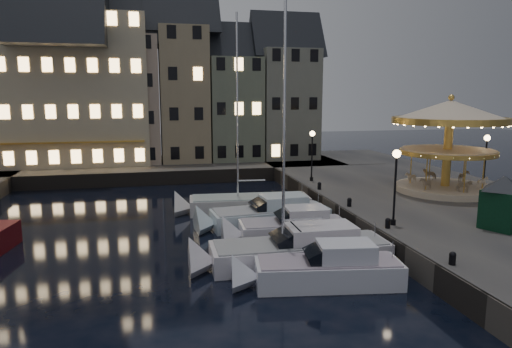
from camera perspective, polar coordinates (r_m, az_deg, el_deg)
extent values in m
plane|color=black|center=(23.32, 1.90, -11.17)|extent=(160.00, 160.00, 0.00)
cube|color=#474442|center=(34.22, 22.61, -3.96)|extent=(16.00, 56.00, 1.30)
cube|color=#474442|center=(49.74, -15.30, 0.55)|extent=(44.00, 12.00, 1.30)
cube|color=#47423A|center=(30.40, 10.11, -5.02)|extent=(0.15, 44.00, 1.30)
cube|color=#47423A|center=(43.77, -13.03, -0.58)|extent=(48.00, 0.15, 1.30)
cylinder|color=black|center=(26.37, 16.77, -5.79)|extent=(0.28, 0.28, 0.30)
cylinder|color=black|center=(25.97, 16.96, -2.06)|extent=(0.12, 0.12, 3.80)
sphere|color=#FFD18C|center=(25.64, 17.19, 2.43)|extent=(0.44, 0.44, 0.44)
cylinder|color=black|center=(38.39, 6.95, -0.62)|extent=(0.28, 0.28, 0.30)
cylinder|color=black|center=(38.12, 7.00, 1.97)|extent=(0.12, 0.12, 3.80)
sphere|color=#FFD18C|center=(37.89, 7.06, 5.04)|extent=(0.44, 0.44, 0.44)
cylinder|color=black|center=(38.31, 26.50, -1.61)|extent=(0.28, 0.28, 0.30)
cylinder|color=black|center=(38.03, 26.70, 0.97)|extent=(0.12, 0.12, 3.80)
sphere|color=#FFD18C|center=(37.81, 26.93, 4.04)|extent=(0.44, 0.44, 0.44)
cylinder|color=black|center=(21.23, 23.33, -9.84)|extent=(0.28, 0.28, 0.40)
sphere|color=black|center=(21.17, 23.37, -9.27)|extent=(0.30, 0.30, 0.30)
cylinder|color=black|center=(25.65, 16.15, -6.07)|extent=(0.28, 0.28, 0.40)
sphere|color=black|center=(25.59, 16.17, -5.60)|extent=(0.30, 0.30, 0.30)
cylinder|color=black|center=(29.98, 11.59, -3.60)|extent=(0.28, 0.28, 0.40)
sphere|color=black|center=(29.93, 11.60, -3.19)|extent=(0.30, 0.30, 0.30)
cylinder|color=black|center=(34.95, 7.92, -1.59)|extent=(0.28, 0.28, 0.40)
sphere|color=black|center=(34.91, 7.93, -1.24)|extent=(0.30, 0.30, 0.30)
cube|color=gray|center=(53.00, -28.11, 6.98)|extent=(5.00, 8.00, 11.00)
cube|color=#AE9C90|center=(51.81, -22.29, 7.92)|extent=(5.60, 8.00, 12.00)
cube|color=tan|center=(51.15, -15.56, 8.83)|extent=(6.20, 8.00, 13.00)
cube|color=#9A8969|center=(51.18, -9.06, 9.63)|extent=(5.00, 8.00, 14.00)
cube|color=slate|center=(51.83, -2.93, 8.08)|extent=(5.60, 8.00, 11.00)
cube|color=slate|center=(53.17, 3.58, 8.65)|extent=(6.20, 8.00, 12.00)
cube|color=beige|center=(51.79, -22.34, 9.58)|extent=(16.00, 9.00, 15.00)
cube|color=silver|center=(21.00, 8.97, -12.41)|extent=(6.67, 3.06, 1.30)
cube|color=gray|center=(20.76, 9.02, -10.69)|extent=(6.33, 2.84, 0.10)
cube|color=silver|center=(20.80, 11.16, -9.46)|extent=(2.65, 1.95, 0.80)
cube|color=black|center=(20.54, 7.63, -9.90)|extent=(1.31, 1.65, 0.91)
cube|color=silver|center=(23.27, 5.52, -10.08)|extent=(8.94, 2.77, 1.30)
cube|color=gray|center=(23.05, 5.54, -8.52)|extent=(8.49, 2.55, 0.10)
cube|color=silver|center=(23.24, 8.10, -7.30)|extent=(3.41, 2.02, 0.80)
cube|color=black|center=(22.75, 3.83, -7.86)|extent=(1.47, 1.86, 1.06)
cylinder|color=silver|center=(21.68, 3.54, 6.45)|extent=(0.14, 0.14, 11.97)
cube|color=silver|center=(26.88, 4.66, -7.32)|extent=(6.30, 2.71, 1.30)
cube|color=gray|center=(26.69, 4.68, -5.94)|extent=(5.98, 2.50, 0.10)
cube|color=silver|center=(26.76, 6.24, -4.97)|extent=(2.44, 1.90, 0.80)
cube|color=black|center=(26.49, 3.65, -5.31)|extent=(1.16, 1.71, 0.89)
cube|color=silver|center=(29.73, 1.77, -5.61)|extent=(7.78, 3.19, 1.30)
cube|color=gray|center=(29.56, 1.77, -4.35)|extent=(7.38, 2.96, 0.10)
cube|color=silver|center=(29.76, 3.43, -3.42)|extent=(3.04, 2.14, 0.80)
cube|color=black|center=(29.29, 0.66, -3.82)|extent=(1.42, 1.87, 0.98)
cube|color=silver|center=(33.17, -0.79, -3.97)|extent=(8.77, 3.20, 1.30)
cube|color=gray|center=(33.02, -0.79, -2.84)|extent=(8.33, 2.97, 0.10)
cylinder|color=silver|center=(32.15, -2.35, 7.20)|extent=(0.14, 0.14, 11.58)
cylinder|color=beige|center=(36.67, 22.53, -1.68)|extent=(7.07, 7.07, 0.44)
cylinder|color=gold|center=(36.24, 22.84, 2.91)|extent=(0.62, 0.62, 5.48)
cylinder|color=beige|center=(36.25, 22.83, 2.77)|extent=(6.54, 6.54, 0.16)
cylinder|color=gold|center=(36.27, 22.81, 2.52)|extent=(6.79, 6.79, 0.31)
cone|color=beige|center=(36.05, 23.14, 7.38)|extent=(8.13, 8.13, 1.41)
cylinder|color=gold|center=(36.08, 23.06, 6.19)|extent=(8.13, 8.13, 0.44)
sphere|color=gold|center=(36.03, 23.23, 8.78)|extent=(0.44, 0.44, 0.44)
imported|color=beige|center=(38.53, 24.86, -0.32)|extent=(1.48, 1.07, 0.88)
cube|color=black|center=(27.62, 28.40, -3.95)|extent=(2.31, 2.31, 2.09)
pyramid|color=black|center=(27.28, 28.71, -0.21)|extent=(2.79, 2.79, 0.78)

